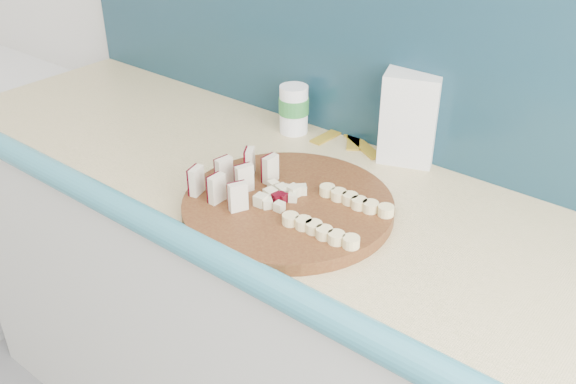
# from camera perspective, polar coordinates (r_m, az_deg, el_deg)

# --- Properties ---
(kitchen_counter) EXTENTS (2.20, 0.63, 0.91)m
(kitchen_counter) POSITION_cam_1_polar(r_m,az_deg,el_deg) (1.63, 3.21, -14.40)
(kitchen_counter) COLOR silver
(kitchen_counter) RESTS_ON ground
(backsplash) EXTENTS (2.20, 0.02, 0.50)m
(backsplash) POSITION_cam_1_polar(r_m,az_deg,el_deg) (1.48, 10.78, 12.28)
(backsplash) COLOR teal
(backsplash) RESTS_ON kitchen_counter
(cutting_board) EXTENTS (0.45, 0.45, 0.03)m
(cutting_board) POSITION_cam_1_polar(r_m,az_deg,el_deg) (1.30, 0.00, -1.27)
(cutting_board) COLOR #401B0D
(cutting_board) RESTS_ON kitchen_counter
(apple_wedges) EXTENTS (0.13, 0.17, 0.06)m
(apple_wedges) POSITION_cam_1_polar(r_m,az_deg,el_deg) (1.32, -4.82, 1.29)
(apple_wedges) COLOR beige
(apple_wedges) RESTS_ON cutting_board
(apple_chunks) EXTENTS (0.07, 0.07, 0.02)m
(apple_chunks) POSITION_cam_1_polar(r_m,az_deg,el_deg) (1.30, -0.96, 0.01)
(apple_chunks) COLOR beige
(apple_chunks) RESTS_ON cutting_board
(banana_slices) EXTENTS (0.17, 0.17, 0.02)m
(banana_slices) POSITION_cam_1_polar(r_m,az_deg,el_deg) (1.23, 4.44, -2.05)
(banana_slices) COLOR beige
(banana_slices) RESTS_ON cutting_board
(flour_bag) EXTENTS (0.15, 0.13, 0.21)m
(flour_bag) POSITION_cam_1_polar(r_m,az_deg,el_deg) (1.49, 10.78, 6.51)
(flour_bag) COLOR silver
(flour_bag) RESTS_ON kitchen_counter
(canister) EXTENTS (0.08, 0.08, 0.12)m
(canister) POSITION_cam_1_polar(r_m,az_deg,el_deg) (1.62, 0.51, 7.45)
(canister) COLOR white
(canister) RESTS_ON kitchen_counter
(banana_peel) EXTENTS (0.19, 0.16, 0.01)m
(banana_peel) POSITION_cam_1_polar(r_m,az_deg,el_deg) (1.61, 5.47, 4.72)
(banana_peel) COLOR gold
(banana_peel) RESTS_ON kitchen_counter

